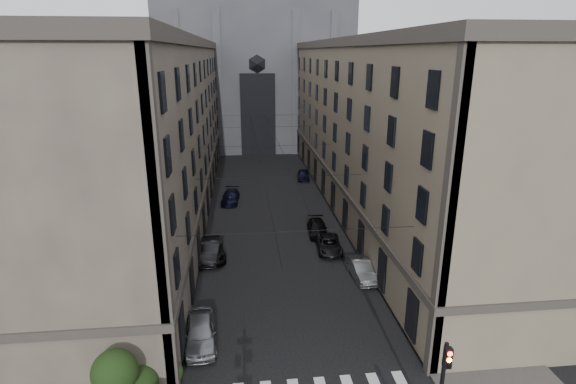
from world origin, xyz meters
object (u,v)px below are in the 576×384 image
object	(u,v)px
car_left_far	(231,197)
car_right_far	(303,175)
car_left_near	(201,332)
car_right_midnear	(329,244)
car_left_midnear	(210,251)
car_right_midfar	(318,228)
car_left_midfar	(210,250)
gothic_tower	(254,50)
traffic_light_right	(443,380)
car_right_near	(361,269)

from	to	relation	value
car_left_far	car_right_far	size ratio (longest dim) A/B	1.18
car_left_near	car_right_midnear	bearing A→B (deg)	45.62
car_left_midnear	car_right_far	xyz separation A→B (m)	(11.76, 24.64, -0.10)
car_left_midnear	car_right_far	size ratio (longest dim) A/B	1.18
car_left_midnear	car_right_midfar	size ratio (longest dim) A/B	1.08
car_left_near	car_left_midfar	world-z (taller)	car_left_near
gothic_tower	car_left_near	size ratio (longest dim) A/B	12.03
car_left_midfar	car_left_far	distance (m)	15.32
traffic_light_right	car_left_far	distance (m)	37.54
car_right_near	car_right_midfar	world-z (taller)	car_right_near
car_right_midfar	car_right_far	distance (m)	20.18
car_left_near	car_left_midfar	xyz separation A→B (m)	(-0.15, 12.30, -0.06)
car_left_far	gothic_tower	bearing A→B (deg)	87.78
gothic_tower	car_left_far	size ratio (longest dim) A/B	11.91
car_left_near	car_right_near	distance (m)	14.26
car_right_near	gothic_tower	bearing A→B (deg)	92.50
car_left_midnear	car_right_midnear	distance (m)	10.73
gothic_tower	car_right_midfar	world-z (taller)	gothic_tower
car_left_midfar	car_right_midnear	bearing A→B (deg)	-5.78
car_left_near	car_left_midnear	distance (m)	12.06
car_right_midnear	car_left_midfar	bearing A→B (deg)	-174.21
car_left_far	traffic_light_right	bearing A→B (deg)	-69.35
car_left_midfar	car_left_midnear	bearing A→B (deg)	-84.41
car_right_midnear	car_right_near	bearing A→B (deg)	-69.01
traffic_light_right	car_right_midnear	xyz separation A→B (m)	(-1.03, 21.12, -2.65)
car_left_midnear	gothic_tower	bearing A→B (deg)	88.23
car_left_near	car_right_near	bearing A→B (deg)	26.58
gothic_tower	traffic_light_right	xyz separation A→B (m)	(5.60, -73.04, -14.51)
car_left_near	car_left_midfar	size ratio (longest dim) A/B	0.88
traffic_light_right	car_right_midfar	distance (m)	25.26
car_right_near	car_right_midfar	distance (m)	9.48
car_right_midnear	car_right_far	bearing A→B (deg)	91.63
car_left_far	car_right_far	xyz separation A→B (m)	(10.20, 9.17, -0.00)
car_left_midnear	car_right_far	world-z (taller)	car_left_midnear
car_left_far	car_right_near	xyz separation A→B (m)	(10.78, -20.22, 0.02)
gothic_tower	car_left_midfar	size ratio (longest dim) A/B	10.64
traffic_light_right	car_right_midnear	size ratio (longest dim) A/B	1.12
car_right_near	car_right_midfar	bearing A→B (deg)	98.43
traffic_light_right	car_right_far	bearing A→B (deg)	89.99
car_left_midnear	car_right_midfar	bearing A→B (deg)	28.50
car_left_near	car_right_near	size ratio (longest dim) A/B	1.09
traffic_light_right	car_left_midfar	world-z (taller)	traffic_light_right
gothic_tower	car_left_midnear	bearing A→B (deg)	-96.68
gothic_tower	car_right_midnear	size ratio (longest dim) A/B	12.54
car_right_near	car_right_midnear	size ratio (longest dim) A/B	0.96
car_left_midfar	car_left_far	size ratio (longest dim) A/B	1.12
car_left_midnear	car_left_far	xyz separation A→B (m)	(1.55, 15.48, -0.09)
car_left_midnear	car_left_far	size ratio (longest dim) A/B	1.00
traffic_light_right	car_right_near	xyz separation A→B (m)	(0.59, 15.82, -2.56)
car_right_midnear	traffic_light_right	bearing A→B (deg)	-83.13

